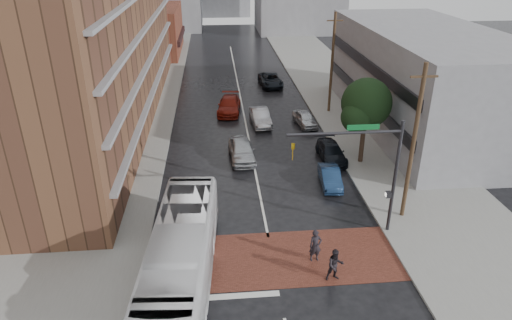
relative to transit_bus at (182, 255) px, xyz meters
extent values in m
plane|color=black|center=(4.83, 1.00, -1.71)|extent=(160.00, 160.00, 0.00)
cube|color=brown|center=(4.83, 1.50, -1.70)|extent=(14.00, 5.00, 0.02)
cube|color=gray|center=(-6.67, 26.00, -1.64)|extent=(9.00, 90.00, 0.15)
cube|color=gray|center=(16.33, 26.00, -1.64)|extent=(9.00, 90.00, 0.15)
cube|color=brown|center=(-7.17, 55.00, 1.79)|extent=(8.00, 16.00, 7.00)
cube|color=gray|center=(21.33, 21.00, 2.79)|extent=(11.00, 26.00, 9.00)
cylinder|color=#332319|center=(13.33, 13.00, 0.29)|extent=(0.36, 0.36, 4.00)
sphere|color=black|center=(13.33, 13.00, 3.29)|extent=(3.80, 3.80, 3.80)
sphere|color=black|center=(12.43, 12.20, 2.49)|extent=(2.40, 2.40, 2.40)
sphere|color=black|center=(14.13, 13.80, 2.69)|extent=(2.60, 2.60, 2.60)
cylinder|color=#2D2D33|center=(12.13, 3.50, 1.89)|extent=(0.20, 0.20, 7.20)
cylinder|color=#2D2D33|center=(8.93, 3.50, 4.89)|extent=(6.40, 0.16, 0.16)
imported|color=gold|center=(6.13, 3.50, 3.89)|extent=(0.20, 0.16, 1.00)
cube|color=#0C5926|center=(9.93, 3.50, 5.19)|extent=(1.80, 0.05, 0.30)
cube|color=#2D2D33|center=(11.88, 3.50, 0.89)|extent=(0.30, 0.30, 0.35)
cylinder|color=#473321|center=(13.63, 5.00, 3.29)|extent=(0.26, 0.26, 10.00)
cube|color=#473321|center=(13.63, 5.00, 7.49)|extent=(1.60, 0.12, 0.12)
cylinder|color=#473321|center=(13.63, 25.00, 3.29)|extent=(0.26, 0.26, 10.00)
cube|color=#473321|center=(13.63, 25.00, 7.49)|extent=(1.60, 0.12, 0.12)
imported|color=silver|center=(0.00, 0.00, 0.00)|extent=(3.75, 12.47, 3.42)
imported|color=black|center=(7.14, 1.17, -0.75)|extent=(0.75, 0.54, 1.92)
imported|color=black|center=(7.83, -0.50, -0.79)|extent=(0.95, 0.76, 1.84)
imported|color=#B1B5BA|center=(3.94, 14.49, -0.89)|extent=(2.19, 4.91, 1.64)
imported|color=#ADAFB5|center=(6.23, 22.16, -0.95)|extent=(1.93, 4.71, 1.52)
imported|color=maroon|center=(3.37, 25.84, -0.93)|extent=(2.79, 5.60, 1.56)
imported|color=black|center=(8.77, 35.06, -0.97)|extent=(2.79, 5.51, 1.49)
imported|color=#152B4B|center=(10.03, 9.60, -1.08)|extent=(1.61, 3.90, 1.26)
imported|color=black|center=(11.13, 13.81, -1.05)|extent=(1.91, 4.60, 1.33)
imported|color=#B7BABF|center=(10.48, 21.52, -1.04)|extent=(2.21, 4.16, 1.35)
camera|label=1|loc=(2.03, -18.88, 14.27)|focal=32.00mm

